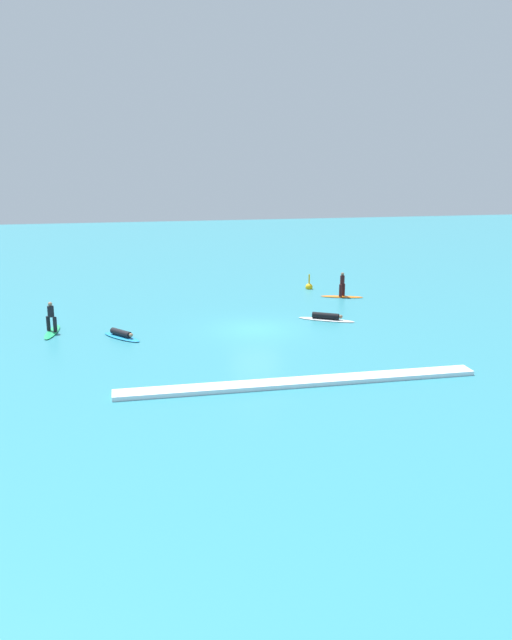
# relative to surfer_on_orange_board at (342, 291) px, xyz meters

# --- Properties ---
(ground_plane) EXTENTS (120.00, 120.00, 0.00)m
(ground_plane) POSITION_rel_surfer_on_orange_board_xyz_m (-7.14, -6.73, -0.42)
(ground_plane) COLOR teal
(ground_plane) RESTS_ON ground
(surfer_on_orange_board) EXTENTS (2.78, 1.50, 1.64)m
(surfer_on_orange_board) POSITION_rel_surfer_on_orange_board_xyz_m (0.00, 0.00, 0.00)
(surfer_on_orange_board) COLOR orange
(surfer_on_orange_board) RESTS_ON ground_plane
(surfer_on_blue_board) EXTENTS (2.17, 2.52, 0.42)m
(surfer_on_blue_board) POSITION_rel_surfer_on_orange_board_xyz_m (-14.16, -7.02, -0.28)
(surfer_on_blue_board) COLOR #1E8CD1
(surfer_on_blue_board) RESTS_ON ground_plane
(surfer_on_white_board) EXTENTS (3.08, 2.21, 0.43)m
(surfer_on_white_board) POSITION_rel_surfer_on_orange_board_xyz_m (-2.87, -5.65, -0.27)
(surfer_on_white_board) COLOR white
(surfer_on_white_board) RESTS_ON ground_plane
(surfer_on_green_board) EXTENTS (0.87, 2.93, 1.66)m
(surfer_on_green_board) POSITION_rel_surfer_on_orange_board_xyz_m (-17.70, -5.30, -0.01)
(surfer_on_green_board) COLOR #23B266
(surfer_on_green_board) RESTS_ON ground_plane
(marker_buoy) EXTENTS (0.51, 0.51, 1.15)m
(marker_buoy) POSITION_rel_surfer_on_orange_board_xyz_m (-1.33, 3.08, -0.27)
(marker_buoy) COLOR yellow
(marker_buoy) RESTS_ON ground_plane
(wave_crest) EXTENTS (14.91, 0.90, 0.18)m
(wave_crest) POSITION_rel_surfer_on_orange_board_xyz_m (-7.14, -15.50, -0.33)
(wave_crest) COLOR white
(wave_crest) RESTS_ON ground_plane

